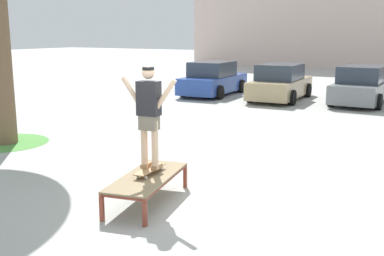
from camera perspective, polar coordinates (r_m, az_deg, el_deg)
ground_plane at (r=7.75m, az=-0.49°, el=-9.43°), size 120.00×120.00×0.00m
skate_box at (r=7.76m, az=-5.49°, el=-6.19°), size 1.13×2.01×0.46m
skateboard at (r=7.84m, az=-5.15°, el=-5.08°), size 0.29×0.82×0.09m
skater at (r=7.61m, az=-5.28°, el=2.12°), size 1.00×0.31×1.69m
grass_patch_near_left at (r=12.89m, az=-21.87°, el=-1.67°), size 2.15×2.15×0.01m
car_blue at (r=21.14m, az=2.60°, el=5.94°), size 2.08×4.28×1.50m
car_tan at (r=19.88m, az=10.75°, el=5.39°), size 2.07×4.27×1.50m
car_grey at (r=19.62m, az=20.06°, el=4.81°), size 1.98×4.23×1.50m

